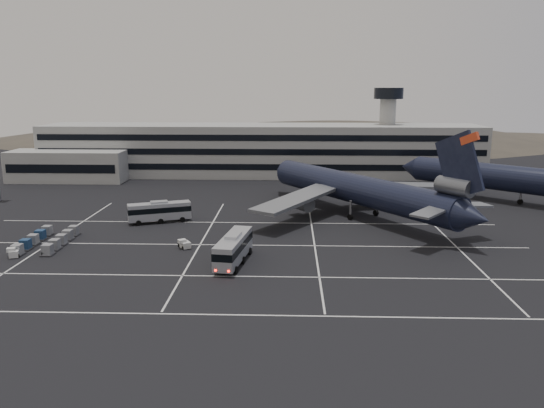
# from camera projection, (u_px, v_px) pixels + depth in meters

# --- Properties ---
(ground) EXTENTS (260.00, 260.00, 0.00)m
(ground) POSITION_uv_depth(u_px,v_px,m) (236.00, 253.00, 79.22)
(ground) COLOR black
(ground) RESTS_ON ground
(lane_markings) EXTENTS (90.00, 55.62, 0.01)m
(lane_markings) POSITION_uv_depth(u_px,v_px,m) (242.00, 251.00, 79.89)
(lane_markings) COLOR silver
(lane_markings) RESTS_ON ground
(terminal) EXTENTS (125.00, 26.00, 24.00)m
(terminal) POSITION_uv_depth(u_px,v_px,m) (251.00, 150.00, 147.22)
(terminal) COLOR gray
(terminal) RESTS_ON ground
(hills) EXTENTS (352.00, 180.00, 44.00)m
(hills) POSITION_uv_depth(u_px,v_px,m) (311.00, 166.00, 247.08)
(hills) COLOR #38332B
(hills) RESTS_ON ground
(trijet_main) EXTENTS (40.53, 50.66, 18.08)m
(trijet_main) POSITION_uv_depth(u_px,v_px,m) (359.00, 189.00, 100.49)
(trijet_main) COLOR black
(trijet_main) RESTS_ON ground
(trijet_far) EXTENTS (46.35, 42.92, 18.08)m
(trijet_far) POSITION_uv_depth(u_px,v_px,m) (527.00, 179.00, 110.08)
(trijet_far) COLOR black
(trijet_far) RESTS_ON ground
(bus_near) EXTENTS (4.54, 12.36, 4.27)m
(bus_near) POSITION_uv_depth(u_px,v_px,m) (233.00, 247.00, 74.09)
(bus_near) COLOR #A0A2A8
(bus_near) RESTS_ON ground
(bus_far) EXTENTS (11.45, 6.43, 3.98)m
(bus_far) POSITION_uv_depth(u_px,v_px,m) (159.00, 211.00, 96.57)
(bus_far) COLOR #A0A2A8
(bus_far) RESTS_ON ground
(tug_a) EXTENTS (2.06, 2.62, 1.48)m
(tug_a) POSITION_uv_depth(u_px,v_px,m) (14.00, 252.00, 77.25)
(tug_a) COLOR beige
(tug_a) RESTS_ON ground
(tug_b) EXTENTS (2.41, 2.66, 1.47)m
(tug_b) POSITION_uv_depth(u_px,v_px,m) (185.00, 244.00, 81.44)
(tug_b) COLOR beige
(tug_b) RESTS_ON ground
(uld_cluster) EXTENTS (6.57, 12.80, 1.64)m
(uld_cluster) POSITION_uv_depth(u_px,v_px,m) (47.00, 240.00, 83.18)
(uld_cluster) COLOR #2D2D30
(uld_cluster) RESTS_ON ground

